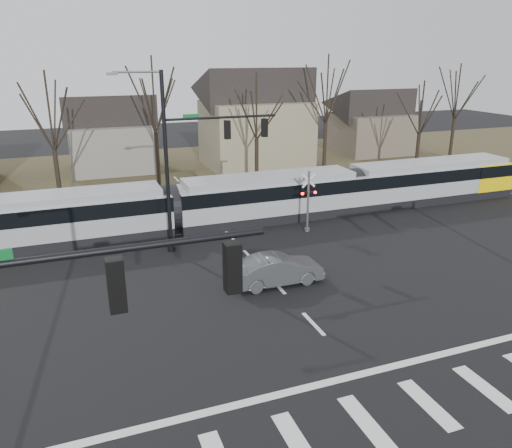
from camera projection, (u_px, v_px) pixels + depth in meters
name	position (u px, v px, depth m)	size (l,w,h in m)	color
ground	(336.00, 348.00, 19.62)	(140.00, 140.00, 0.00)	black
grass_verge	(172.00, 174.00, 47.96)	(140.00, 28.00, 0.01)	#38331E
crosswalk	(398.00, 413.00, 16.07)	(27.00, 2.60, 0.01)	silver
stop_line	(361.00, 374.00, 18.02)	(28.00, 0.35, 0.01)	silver
lane_dashes	(220.00, 225.00, 33.79)	(0.18, 30.00, 0.01)	silver
rail_pair	(221.00, 225.00, 33.60)	(90.00, 1.52, 0.06)	#59595E
tram	(267.00, 196.00, 34.39)	(41.59, 3.09, 3.15)	gray
sedan	(277.00, 270.00, 24.94)	(4.61, 1.64, 1.51)	#3F4245
signal_pole_near_left	(9.00, 362.00, 8.99)	(9.28, 0.44, 10.20)	black
signal_pole_far	(194.00, 153.00, 28.05)	(9.28, 0.44, 10.20)	black
rail_crossing_signal	(308.00, 203.00, 32.01)	(1.08, 0.36, 4.00)	#59595B
tree_row	(207.00, 129.00, 41.70)	(59.20, 7.20, 10.00)	black
house_b	(111.00, 130.00, 48.56)	(8.64, 7.56, 7.65)	slate
house_c	(256.00, 114.00, 50.16)	(10.80, 8.64, 10.10)	gray
house_d	(371.00, 118.00, 57.34)	(8.64, 7.56, 7.65)	brown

